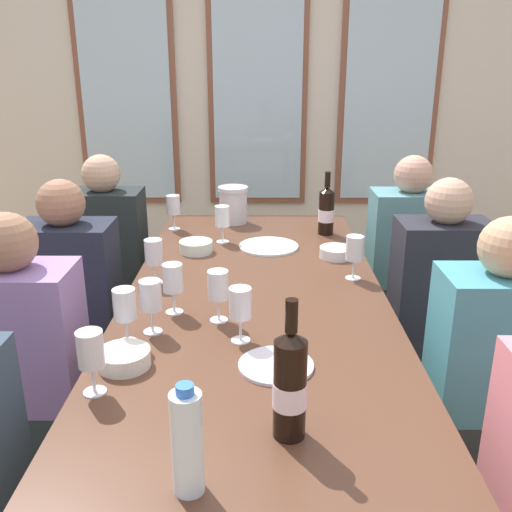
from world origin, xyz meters
TOP-DOWN VIEW (x-y plane):
  - ground_plane at (0.00, 0.00)m, footprint 12.00×12.00m
  - back_wall_with_windows at (0.00, 2.36)m, footprint 4.15×0.10m
  - dining_table at (0.00, 0.00)m, footprint 0.95×2.15m
  - white_plate_0 at (0.06, 0.53)m, footprint 0.27×0.27m
  - white_plate_1 at (0.06, -0.53)m, footprint 0.21×0.21m
  - metal_pitcher at (-0.12, 0.94)m, footprint 0.16×0.16m
  - wine_bottle_0 at (0.08, -0.83)m, footprint 0.08×0.08m
  - wine_bottle_1 at (0.34, 0.74)m, footprint 0.08×0.08m
  - tasting_bowl_0 at (-0.27, 0.46)m, footprint 0.15×0.15m
  - tasting_bowl_1 at (0.34, 0.39)m, footprint 0.14×0.14m
  - tasting_bowl_2 at (-0.36, -0.53)m, footprint 0.15×0.15m
  - water_bottle at (-0.13, -1.01)m, footprint 0.06×0.06m
  - wine_glass_0 at (-0.16, 0.60)m, footprint 0.07×0.07m
  - wine_glass_1 at (-0.39, 0.09)m, footprint 0.07×0.07m
  - wine_glass_2 at (-0.04, -0.38)m, footprint 0.07×0.07m
  - wine_glass_3 at (-0.42, 0.81)m, footprint 0.07×0.07m
  - wine_glass_4 at (-0.41, -0.66)m, footprint 0.07×0.07m
  - wine_glass_5 at (0.38, 0.14)m, footprint 0.07×0.07m
  - wine_glass_6 at (-0.32, -0.32)m, footprint 0.07×0.07m
  - wine_glass_7 at (-0.39, -0.39)m, footprint 0.07×0.07m
  - wine_glass_8 at (-0.12, -0.24)m, footprint 0.07×0.07m
  - wine_glass_9 at (-0.27, -0.18)m, footprint 0.07×0.07m
  - seated_person_0 at (-0.77, 0.85)m, footprint 0.38×0.24m
  - seated_person_1 at (0.77, 0.83)m, footprint 0.38×0.24m
  - seated_person_4 at (-0.77, -0.26)m, footprint 0.38×0.24m
  - seated_person_5 at (0.77, -0.30)m, footprint 0.38×0.24m
  - seated_person_6 at (-0.77, 0.25)m, footprint 0.38×0.24m
  - seated_person_7 at (0.77, 0.28)m, footprint 0.38×0.24m

SIDE VIEW (x-z plane):
  - ground_plane at x=0.00m, z-range 0.00..0.00m
  - seated_person_0 at x=-0.77m, z-range -0.03..1.08m
  - seated_person_1 at x=0.77m, z-range -0.03..1.08m
  - seated_person_4 at x=-0.77m, z-range -0.03..1.08m
  - seated_person_5 at x=0.77m, z-range -0.03..1.08m
  - seated_person_6 at x=-0.77m, z-range -0.03..1.08m
  - seated_person_7 at x=0.77m, z-range -0.03..1.08m
  - dining_table at x=0.00m, z-range 0.30..1.04m
  - white_plate_0 at x=0.06m, z-range 0.74..0.75m
  - white_plate_1 at x=0.06m, z-range 0.74..0.75m
  - tasting_bowl_1 at x=0.34m, z-range 0.74..0.79m
  - tasting_bowl_2 at x=-0.36m, z-range 0.74..0.79m
  - tasting_bowl_0 at x=-0.27m, z-range 0.74..0.79m
  - metal_pitcher at x=-0.12m, z-range 0.74..0.93m
  - water_bottle at x=-0.13m, z-range 0.73..0.97m
  - wine_bottle_1 at x=0.34m, z-range 0.70..1.01m
  - wine_glass_5 at x=0.38m, z-range 0.77..0.94m
  - wine_glass_3 at x=-0.42m, z-range 0.77..0.94m
  - wine_glass_8 at x=-0.12m, z-range 0.77..0.94m
  - wine_glass_2 at x=-0.04m, z-range 0.77..0.94m
  - wine_glass_4 at x=-0.41m, z-range 0.77..0.94m
  - wine_glass_0 at x=-0.16m, z-range 0.77..0.95m
  - wine_glass_1 at x=-0.39m, z-range 0.77..0.95m
  - wine_glass_6 at x=-0.32m, z-range 0.77..0.95m
  - wine_glass_7 at x=-0.39m, z-range 0.77..0.95m
  - wine_glass_9 at x=-0.27m, z-range 0.77..0.95m
  - wine_bottle_0 at x=0.08m, z-range 0.70..1.04m
  - back_wall_with_windows at x=0.00m, z-range 0.00..2.90m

